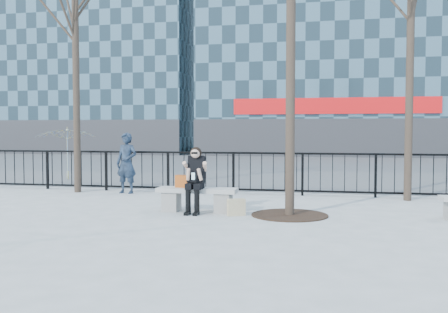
# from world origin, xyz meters

# --- Properties ---
(ground) EXTENTS (120.00, 120.00, 0.00)m
(ground) POSITION_xyz_m (0.00, 0.00, 0.00)
(ground) COLOR gray
(ground) RESTS_ON ground
(street_surface) EXTENTS (60.00, 23.00, 0.01)m
(street_surface) POSITION_xyz_m (0.00, 15.00, 0.00)
(street_surface) COLOR #474747
(street_surface) RESTS_ON ground
(railing) EXTENTS (14.00, 0.06, 1.10)m
(railing) POSITION_xyz_m (0.00, 3.00, 0.55)
(railing) COLOR black
(railing) RESTS_ON ground
(building_left) EXTENTS (16.20, 10.20, 22.60)m
(building_left) POSITION_xyz_m (-15.00, 27.00, 11.30)
(building_left) COLOR slate
(building_left) RESTS_ON ground
(tree_left) EXTENTS (2.80, 2.80, 6.50)m
(tree_left) POSITION_xyz_m (-4.00, 2.50, 4.86)
(tree_left) COLOR black
(tree_left) RESTS_ON ground
(tree_grate) EXTENTS (1.50, 1.50, 0.02)m
(tree_grate) POSITION_xyz_m (1.90, -0.10, 0.01)
(tree_grate) COLOR black
(tree_grate) RESTS_ON ground
(bench_main) EXTENTS (1.65, 0.46, 0.49)m
(bench_main) POSITION_xyz_m (0.00, 0.00, 0.30)
(bench_main) COLOR gray
(bench_main) RESTS_ON ground
(seated_woman) EXTENTS (0.50, 0.64, 1.34)m
(seated_woman) POSITION_xyz_m (0.00, -0.16, 0.67)
(seated_woman) COLOR black
(seated_woman) RESTS_ON ground
(handbag) EXTENTS (0.33, 0.20, 0.26)m
(handbag) POSITION_xyz_m (-0.30, 0.02, 0.62)
(handbag) COLOR #A54714
(handbag) RESTS_ON bench_main
(shopping_bag) EXTENTS (0.37, 0.27, 0.33)m
(shopping_bag) POSITION_xyz_m (0.87, -0.30, 0.16)
(shopping_bag) COLOR beige
(shopping_bag) RESTS_ON ground
(standing_man) EXTENTS (0.64, 0.48, 1.61)m
(standing_man) POSITION_xyz_m (-2.60, 2.54, 0.81)
(standing_man) COLOR black
(standing_man) RESTS_ON ground
(vendor_umbrella) EXTENTS (2.29, 2.32, 1.80)m
(vendor_umbrella) POSITION_xyz_m (-6.02, 5.55, 0.90)
(vendor_umbrella) COLOR yellow
(vendor_umbrella) RESTS_ON ground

